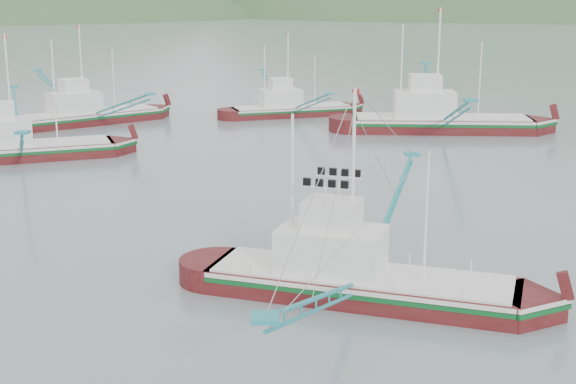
{
  "coord_description": "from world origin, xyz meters",
  "views": [
    {
      "loc": [
        -0.87,
        -30.66,
        12.52
      ],
      "look_at": [
        0.0,
        6.0,
        3.2
      ],
      "focal_mm": 50.0,
      "sensor_mm": 36.0,
      "label": 1
    }
  ],
  "objects_px": {
    "bg_boat_right": "(439,114)",
    "bg_boat_far": "(291,100)",
    "main_boat": "(359,255)",
    "bg_boat_extra": "(87,101)",
    "bg_boat_left": "(18,134)"
  },
  "relations": [
    {
      "from": "bg_boat_right",
      "to": "bg_boat_far",
      "type": "xyz_separation_m",
      "value": [
        -13.08,
        9.36,
        0.07
      ]
    },
    {
      "from": "main_boat",
      "to": "bg_boat_extra",
      "type": "xyz_separation_m",
      "value": [
        -20.92,
        44.85,
        0.27
      ]
    },
    {
      "from": "main_boat",
      "to": "bg_boat_extra",
      "type": "relative_size",
      "value": 1.02
    },
    {
      "from": "bg_boat_left",
      "to": "bg_boat_right",
      "type": "bearing_deg",
      "value": -0.0
    },
    {
      "from": "bg_boat_left",
      "to": "bg_boat_extra",
      "type": "distance_m",
      "value": 16.41
    },
    {
      "from": "bg_boat_left",
      "to": "bg_boat_extra",
      "type": "xyz_separation_m",
      "value": [
        1.65,
        16.33,
        0.2
      ]
    },
    {
      "from": "main_boat",
      "to": "bg_boat_right",
      "type": "height_order",
      "value": "bg_boat_right"
    },
    {
      "from": "bg_boat_far",
      "to": "main_boat",
      "type": "bearing_deg",
      "value": -104.6
    },
    {
      "from": "bg_boat_far",
      "to": "bg_boat_extra",
      "type": "bearing_deg",
      "value": 176.24
    },
    {
      "from": "bg_boat_left",
      "to": "bg_boat_extra",
      "type": "relative_size",
      "value": 1.09
    },
    {
      "from": "main_boat",
      "to": "bg_boat_right",
      "type": "distance_m",
      "value": 41.48
    },
    {
      "from": "bg_boat_left",
      "to": "bg_boat_right",
      "type": "relative_size",
      "value": 0.83
    },
    {
      "from": "bg_boat_right",
      "to": "bg_boat_far",
      "type": "bearing_deg",
      "value": 148.93
    },
    {
      "from": "main_boat",
      "to": "bg_boat_left",
      "type": "relative_size",
      "value": 0.94
    },
    {
      "from": "bg_boat_far",
      "to": "bg_boat_extra",
      "type": "xyz_separation_m",
      "value": [
        -19.44,
        -4.33,
        0.46
      ]
    }
  ]
}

